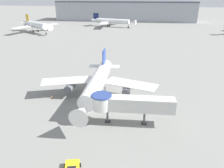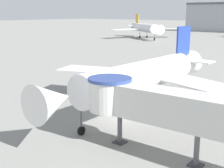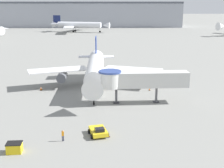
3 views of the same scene
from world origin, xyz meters
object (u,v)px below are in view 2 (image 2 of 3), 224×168
main_airplane (143,76)px  jet_bridge (157,104)px  traffic_cone_port_wing (72,93)px  background_jet_gold_tail (145,28)px

main_airplane → jet_bridge: size_ratio=1.83×
traffic_cone_port_wing → jet_bridge: bearing=-23.6°
main_airplane → jet_bridge: 12.75m
jet_bridge → traffic_cone_port_wing: size_ratio=20.33×
main_airplane → traffic_cone_port_wing: size_ratio=37.27×
jet_bridge → background_jet_gold_tail: size_ratio=0.56×
main_airplane → traffic_cone_port_wing: bearing=-174.0°
jet_bridge → background_jet_gold_tail: (-68.63, 101.90, 0.40)m
traffic_cone_port_wing → background_jet_gold_tail: size_ratio=0.03×
main_airplane → jet_bridge: (8.05, -9.89, 0.22)m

